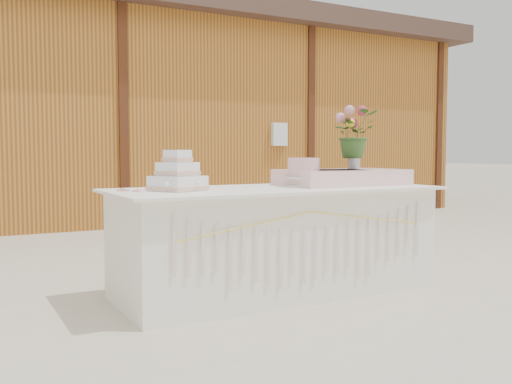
{
  "coord_description": "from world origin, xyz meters",
  "views": [
    {
      "loc": [
        -2.1,
        -3.55,
        1.03
      ],
      "look_at": [
        0.0,
        0.3,
        0.72
      ],
      "focal_mm": 40.0,
      "sensor_mm": 36.0,
      "label": 1
    }
  ],
  "objects": [
    {
      "name": "satin_runner",
      "position": [
        0.62,
        0.04,
        0.83
      ],
      "size": [
        0.97,
        0.56,
        0.12
      ],
      "primitive_type": "cube",
      "rotation": [
        0.0,
        0.0,
        0.0
      ],
      "color": "beige",
      "rests_on": "cake_table"
    },
    {
      "name": "cake_table",
      "position": [
        0.0,
        -0.0,
        0.39
      ],
      "size": [
        2.4,
        1.0,
        0.77
      ],
      "color": "white",
      "rests_on": "ground"
    },
    {
      "name": "loose_flowers",
      "position": [
        -1.05,
        0.14,
        0.78
      ],
      "size": [
        0.25,
        0.35,
        0.02
      ],
      "primitive_type": null,
      "rotation": [
        0.0,
        0.0,
        0.37
      ],
      "color": "pink",
      "rests_on": "cake_table"
    },
    {
      "name": "bouquet",
      "position": [
        0.76,
        0.07,
        1.22
      ],
      "size": [
        0.36,
        0.31,
        0.39
      ],
      "primitive_type": "imported",
      "rotation": [
        0.0,
        0.0,
        -0.03
      ],
      "color": "#365B24",
      "rests_on": "flower_vase"
    },
    {
      "name": "ground",
      "position": [
        0.0,
        0.0,
        0.0
      ],
      "size": [
        80.0,
        80.0,
        0.0
      ],
      "primitive_type": "plane",
      "color": "beige",
      "rests_on": "ground"
    },
    {
      "name": "wedding_cake",
      "position": [
        -0.75,
        0.02,
        0.86
      ],
      "size": [
        0.4,
        0.4,
        0.27
      ],
      "rotation": [
        0.0,
        0.0,
        0.42
      ],
      "color": "white",
      "rests_on": "cake_table"
    },
    {
      "name": "barn",
      "position": [
        -0.01,
        5.99,
        1.68
      ],
      "size": [
        12.6,
        4.6,
        3.3
      ],
      "color": "#AE6A24",
      "rests_on": "ground"
    },
    {
      "name": "pink_cake_stand",
      "position": [
        0.23,
        -0.01,
        0.89
      ],
      "size": [
        0.3,
        0.3,
        0.21
      ],
      "color": "silver",
      "rests_on": "cake_table"
    },
    {
      "name": "flower_vase",
      "position": [
        0.76,
        0.07,
        0.96
      ],
      "size": [
        0.1,
        0.1,
        0.14
      ],
      "primitive_type": "cylinder",
      "color": "silver",
      "rests_on": "satin_runner"
    }
  ]
}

